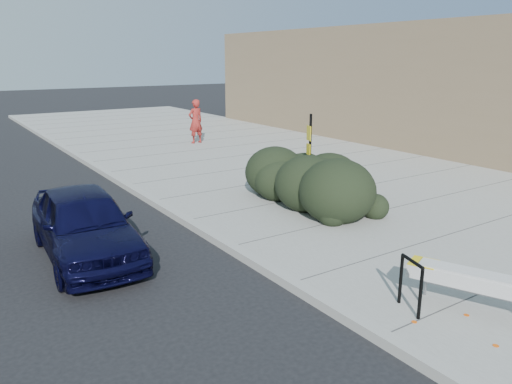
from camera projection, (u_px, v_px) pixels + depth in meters
ground at (295, 290)px, 8.47m from camera, size 120.00×120.00×0.00m
sidewalk_near at (337, 182)px, 15.47m from camera, size 11.20×50.00×0.15m
curb_near at (171, 212)px, 12.45m from camera, size 0.22×50.00×0.17m
bench at (478, 282)px, 7.34m from camera, size 1.16×2.03×0.61m
bike_rack at (411, 280)px, 7.35m from camera, size 0.21×0.54×0.82m
sign_post at (309, 152)px, 12.76m from camera, size 0.13×0.26×2.30m
hedge at (314, 170)px, 13.11m from camera, size 3.14×4.63×1.58m
sedan_navy at (85, 223)px, 9.72m from camera, size 1.85×4.14×1.38m
pedestrian at (196, 121)px, 21.79m from camera, size 0.74×0.54×1.91m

